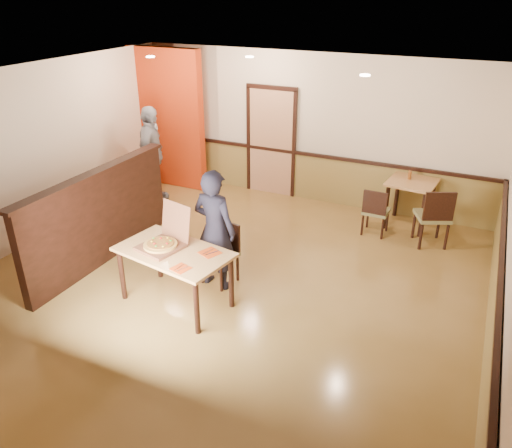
{
  "coord_description": "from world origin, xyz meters",
  "views": [
    {
      "loc": [
        3.0,
        -5.31,
        3.89
      ],
      "look_at": [
        0.5,
        0.0,
        1.04
      ],
      "focal_mm": 35.0,
      "sensor_mm": 36.0,
      "label": 1
    }
  ],
  "objects_px": {
    "main_table": "(174,258)",
    "diner_chair": "(222,250)",
    "side_chair_left": "(376,210)",
    "condiment": "(410,175)",
    "side_chair_right": "(434,215)",
    "diner": "(215,230)",
    "passerby": "(152,155)",
    "pizza_box": "(163,242)",
    "side_table": "(411,191)"
  },
  "relations": [
    {
      "from": "pizza_box",
      "to": "side_chair_left",
      "type": "bearing_deg",
      "value": 69.11
    },
    {
      "from": "diner_chair",
      "to": "side_table",
      "type": "bearing_deg",
      "value": 67.5
    },
    {
      "from": "side_chair_right",
      "to": "condiment",
      "type": "height_order",
      "value": "side_chair_right"
    },
    {
      "from": "diner_chair",
      "to": "side_table",
      "type": "xyz_separation_m",
      "value": [
        2.08,
        2.98,
        0.17
      ]
    },
    {
      "from": "pizza_box",
      "to": "diner_chair",
      "type": "bearing_deg",
      "value": 70.96
    },
    {
      "from": "condiment",
      "to": "side_chair_left",
      "type": "bearing_deg",
      "value": -118.91
    },
    {
      "from": "side_chair_right",
      "to": "pizza_box",
      "type": "bearing_deg",
      "value": 21.14
    },
    {
      "from": "side_chair_left",
      "to": "passerby",
      "type": "bearing_deg",
      "value": 6.25
    },
    {
      "from": "side_chair_right",
      "to": "condiment",
      "type": "xyz_separation_m",
      "value": [
        -0.55,
        0.7,
        0.36
      ]
    },
    {
      "from": "side_chair_left",
      "to": "passerby",
      "type": "distance_m",
      "value": 4.28
    },
    {
      "from": "diner",
      "to": "condiment",
      "type": "xyz_separation_m",
      "value": [
        2.04,
        3.2,
        0.05
      ]
    },
    {
      "from": "side_chair_left",
      "to": "side_chair_right",
      "type": "relative_size",
      "value": 0.83
    },
    {
      "from": "pizza_box",
      "to": "diner",
      "type": "bearing_deg",
      "value": 66.81
    },
    {
      "from": "side_chair_right",
      "to": "diner",
      "type": "relative_size",
      "value": 0.58
    },
    {
      "from": "condiment",
      "to": "pizza_box",
      "type": "bearing_deg",
      "value": -123.11
    },
    {
      "from": "side_chair_right",
      "to": "side_table",
      "type": "xyz_separation_m",
      "value": [
        -0.48,
        0.62,
        0.1
      ]
    },
    {
      "from": "diner_chair",
      "to": "passerby",
      "type": "relative_size",
      "value": 0.47
    },
    {
      "from": "main_table",
      "to": "side_chair_right",
      "type": "xyz_separation_m",
      "value": [
        2.85,
        3.12,
        -0.13
      ]
    },
    {
      "from": "diner_chair",
      "to": "main_table",
      "type": "bearing_deg",
      "value": -98.02
    },
    {
      "from": "main_table",
      "to": "side_chair_left",
      "type": "xyz_separation_m",
      "value": [
        1.91,
        3.13,
        -0.22
      ]
    },
    {
      "from": "main_table",
      "to": "side_chair_right",
      "type": "relative_size",
      "value": 1.59
    },
    {
      "from": "main_table",
      "to": "side_chair_right",
      "type": "height_order",
      "value": "side_chair_right"
    },
    {
      "from": "side_chair_left",
      "to": "diner",
      "type": "bearing_deg",
      "value": 57.8
    },
    {
      "from": "diner",
      "to": "passerby",
      "type": "xyz_separation_m",
      "value": [
        -2.58,
        2.14,
        0.07
      ]
    },
    {
      "from": "side_chair_left",
      "to": "side_table",
      "type": "xyz_separation_m",
      "value": [
        0.45,
        0.61,
        0.2
      ]
    },
    {
      "from": "diner",
      "to": "condiment",
      "type": "bearing_deg",
      "value": -118.84
    },
    {
      "from": "side_table",
      "to": "diner",
      "type": "bearing_deg",
      "value": -124.04
    },
    {
      "from": "side_table",
      "to": "condiment",
      "type": "relative_size",
      "value": 5.81
    },
    {
      "from": "diner_chair",
      "to": "condiment",
      "type": "xyz_separation_m",
      "value": [
        2.01,
        3.06,
        0.43
      ]
    },
    {
      "from": "side_chair_left",
      "to": "pizza_box",
      "type": "height_order",
      "value": "pizza_box"
    },
    {
      "from": "diner",
      "to": "passerby",
      "type": "height_order",
      "value": "passerby"
    },
    {
      "from": "side_chair_right",
      "to": "diner",
      "type": "xyz_separation_m",
      "value": [
        -2.59,
        -2.5,
        0.31
      ]
    },
    {
      "from": "diner_chair",
      "to": "diner",
      "type": "height_order",
      "value": "diner"
    },
    {
      "from": "side_chair_right",
      "to": "diner",
      "type": "distance_m",
      "value": 3.62
    },
    {
      "from": "side_chair_left",
      "to": "condiment",
      "type": "bearing_deg",
      "value": -117.67
    },
    {
      "from": "diner",
      "to": "pizza_box",
      "type": "xyz_separation_m",
      "value": [
        -0.43,
        -0.59,
        -0.0
      ]
    },
    {
      "from": "side_chair_right",
      "to": "condiment",
      "type": "distance_m",
      "value": 0.96
    },
    {
      "from": "diner_chair",
      "to": "condiment",
      "type": "bearing_deg",
      "value": 69.1
    },
    {
      "from": "side_chair_right",
      "to": "pizza_box",
      "type": "xyz_separation_m",
      "value": [
        -3.02,
        -3.09,
        0.31
      ]
    },
    {
      "from": "diner",
      "to": "passerby",
      "type": "bearing_deg",
      "value": -36.04
    },
    {
      "from": "side_chair_right",
      "to": "diner_chair",
      "type": "bearing_deg",
      "value": 18.15
    },
    {
      "from": "main_table",
      "to": "diner_chair",
      "type": "xyz_separation_m",
      "value": [
        0.28,
        0.76,
        -0.2
      ]
    },
    {
      "from": "side_table",
      "to": "passerby",
      "type": "distance_m",
      "value": 4.79
    },
    {
      "from": "side_chair_left",
      "to": "side_chair_right",
      "type": "bearing_deg",
      "value": -179.1
    },
    {
      "from": "diner_chair",
      "to": "side_chair_right",
      "type": "relative_size",
      "value": 0.88
    },
    {
      "from": "side_table",
      "to": "diner",
      "type": "relative_size",
      "value": 0.49
    },
    {
      "from": "main_table",
      "to": "pizza_box",
      "type": "xyz_separation_m",
      "value": [
        -0.17,
        0.03,
        0.18
      ]
    },
    {
      "from": "main_table",
      "to": "side_chair_left",
      "type": "distance_m",
      "value": 3.67
    },
    {
      "from": "passerby",
      "to": "condiment",
      "type": "height_order",
      "value": "passerby"
    },
    {
      "from": "side_chair_left",
      "to": "side_chair_right",
      "type": "height_order",
      "value": "side_chair_right"
    }
  ]
}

